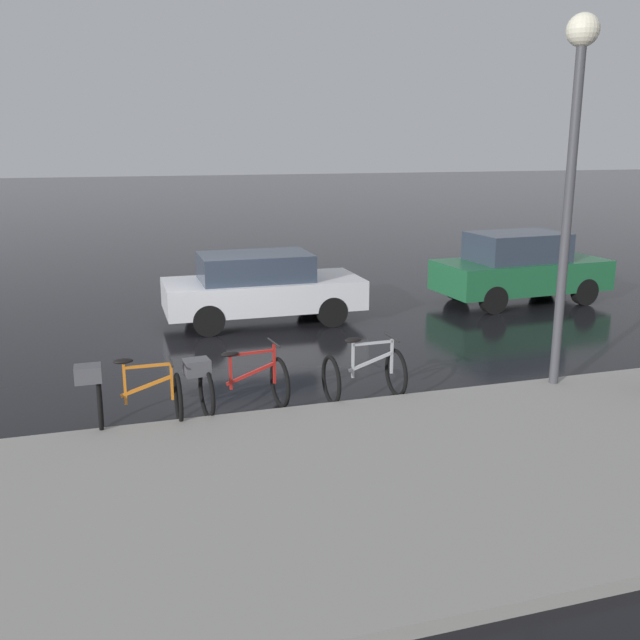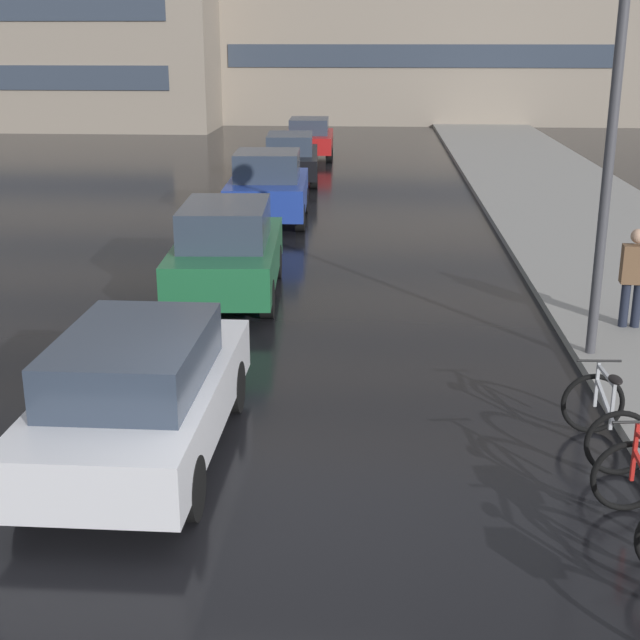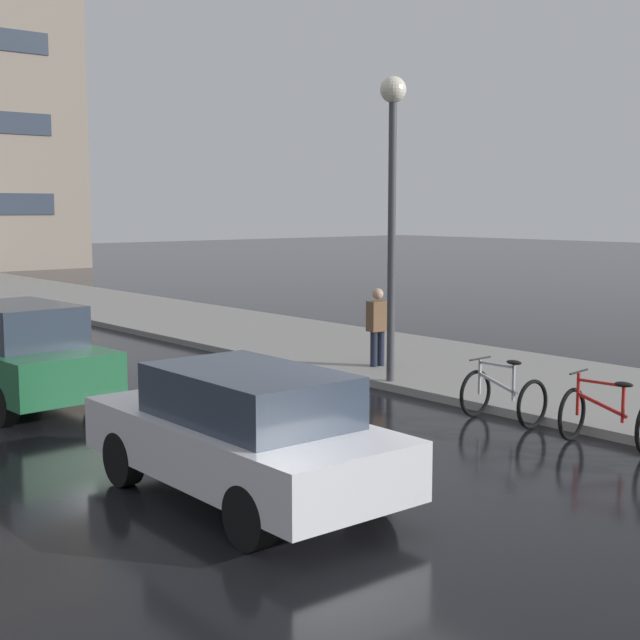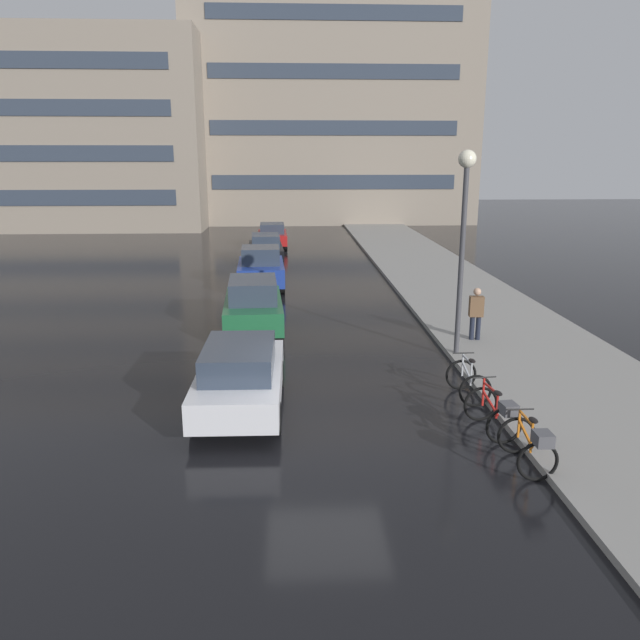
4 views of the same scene
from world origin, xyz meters
TOP-DOWN VIEW (x-y plane):
  - ground_plane at (0.00, 0.00)m, footprint 140.00×140.00m
  - sidewalk_kerb at (6.00, 10.00)m, footprint 4.80×60.00m
  - bicycle_second at (3.28, -0.31)m, footprint 0.87×1.46m
  - bicycle_third at (3.29, 1.65)m, footprint 0.78×1.13m
  - car_white at (-1.79, 1.22)m, footprint 1.81×4.17m
  - car_green at (-1.86, 7.55)m, footprint 1.97×4.17m
  - pedestrian at (4.67, 5.83)m, footprint 0.42×0.27m
  - streetlamp at (3.81, 4.59)m, footprint 0.46×0.46m

SIDE VIEW (x-z plane):
  - ground_plane at x=0.00m, z-range 0.00..0.00m
  - sidewalk_kerb at x=6.00m, z-range 0.00..0.14m
  - bicycle_third at x=3.29m, z-range -0.08..0.90m
  - bicycle_second at x=3.28m, z-range -0.01..0.99m
  - car_white at x=-1.79m, z-range 0.03..1.52m
  - car_green at x=-1.86m, z-range 0.00..1.69m
  - pedestrian at x=4.67m, z-range 0.11..1.78m
  - streetlamp at x=3.81m, z-range 1.13..6.63m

